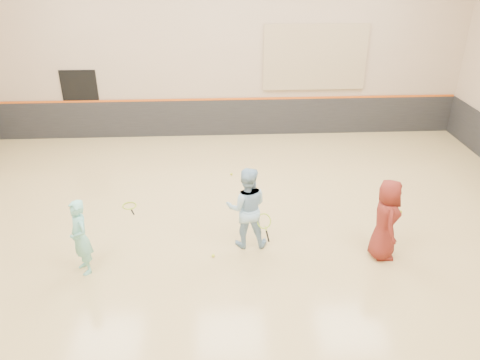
{
  "coord_description": "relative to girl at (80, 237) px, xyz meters",
  "views": [
    {
      "loc": [
        -0.3,
        -8.44,
        5.65
      ],
      "look_at": [
        0.18,
        0.4,
        1.15
      ],
      "focal_mm": 35.0,
      "sensor_mm": 36.0,
      "label": 1
    }
  ],
  "objects": [
    {
      "name": "room",
      "position": [
        2.88,
        1.03,
        0.05
      ],
      "size": [
        15.04,
        12.04,
        6.22
      ],
      "color": "tan",
      "rests_on": "ground"
    },
    {
      "name": "wainscot_back",
      "position": [
        2.88,
        7.0,
        -0.16
      ],
      "size": [
        14.9,
        0.04,
        1.2
      ],
      "primitive_type": "cube",
      "color": "#232326",
      "rests_on": "floor"
    },
    {
      "name": "accent_stripe",
      "position": [
        2.88,
        6.99,
        0.46
      ],
      "size": [
        14.9,
        0.03,
        0.06
      ],
      "primitive_type": "cube",
      "color": "#D85914",
      "rests_on": "wall_back"
    },
    {
      "name": "acoustic_panel",
      "position": [
        5.68,
        6.98,
        1.74
      ],
      "size": [
        3.2,
        0.08,
        2.0
      ],
      "primitive_type": "cube",
      "color": "tan",
      "rests_on": "wall_back"
    },
    {
      "name": "doorway",
      "position": [
        -1.62,
        7.01,
        0.34
      ],
      "size": [
        1.1,
        0.05,
        2.2
      ],
      "primitive_type": "cube",
      "color": "black",
      "rests_on": "floor"
    },
    {
      "name": "girl",
      "position": [
        0.0,
        0.0,
        0.0
      ],
      "size": [
        0.61,
        0.66,
        1.52
      ],
      "primitive_type": "imported",
      "rotation": [
        0.0,
        0.0,
        -0.96
      ],
      "color": "#7DD9D0",
      "rests_on": "floor"
    },
    {
      "name": "instructor",
      "position": [
        3.16,
        0.73,
        0.12
      ],
      "size": [
        0.88,
        0.7,
        1.75
      ],
      "primitive_type": "imported",
      "rotation": [
        0.0,
        0.0,
        3.1
      ],
      "color": "#93C1E4",
      "rests_on": "floor"
    },
    {
      "name": "young_man",
      "position": [
        5.84,
        0.18,
        0.08
      ],
      "size": [
        0.61,
        0.87,
        1.68
      ],
      "primitive_type": "imported",
      "rotation": [
        0.0,
        0.0,
        1.48
      ],
      "color": "maroon",
      "rests_on": "floor"
    },
    {
      "name": "held_racket",
      "position": [
        3.5,
        0.57,
        -0.12
      ],
      "size": [
        0.39,
        0.39,
        0.63
      ],
      "primitive_type": null,
      "color": "#A2D12D",
      "rests_on": "instructor"
    },
    {
      "name": "spare_racket",
      "position": [
        0.45,
        2.44,
        -0.72
      ],
      "size": [
        0.76,
        0.76,
        0.08
      ],
      "primitive_type": null,
      "color": "#A7D02D",
      "rests_on": "floor"
    },
    {
      "name": "ball_under_racket",
      "position": [
        2.46,
        0.29,
        -0.73
      ],
      "size": [
        0.07,
        0.07,
        0.07
      ],
      "primitive_type": "sphere",
      "color": "#D5E936",
      "rests_on": "floor"
    },
    {
      "name": "ball_in_hand",
      "position": [
        6.06,
        0.1,
        0.29
      ],
      "size": [
        0.07,
        0.07,
        0.07
      ],
      "primitive_type": "sphere",
      "color": "gold",
      "rests_on": "young_man"
    },
    {
      "name": "ball_beside_spare",
      "position": [
        2.96,
        3.99,
        -0.73
      ],
      "size": [
        0.07,
        0.07,
        0.07
      ],
      "primitive_type": "sphere",
      "color": "#CCD832",
      "rests_on": "floor"
    }
  ]
}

